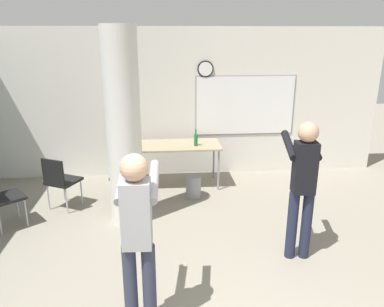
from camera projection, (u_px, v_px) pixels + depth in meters
The scene contains 10 objects.
wall_back at pixel (176, 103), 7.13m from camera, with size 8.00×0.15×2.80m.
support_pillar at pixel (124, 130), 5.21m from camera, with size 0.48×0.48×2.80m.
folding_table at pixel (173, 147), 6.71m from camera, with size 1.71×0.74×0.78m.
bottle_on_table at pixel (196, 139), 6.60m from camera, with size 0.07×0.07×0.30m.
waste_bin at pixel (193, 187), 6.36m from camera, with size 0.26×0.26×0.38m.
chair_by_left_wall at pixel (0, 195), 5.26m from camera, with size 0.62×0.62×0.87m.
chair_near_pillar at pixel (60, 179), 5.84m from camera, with size 0.59×0.59×0.87m.
chair_table_left at pixel (125, 173), 6.07m from camera, with size 0.53×0.53×0.87m.
person_playing_front at pixel (137, 230), 3.31m from camera, with size 0.40×0.69×1.74m.
person_playing_side at pixel (303, 180), 4.43m from camera, with size 0.42×0.69×1.74m.
Camera 1 is at (-0.25, -2.02, 2.69)m, focal length 35.00 mm.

